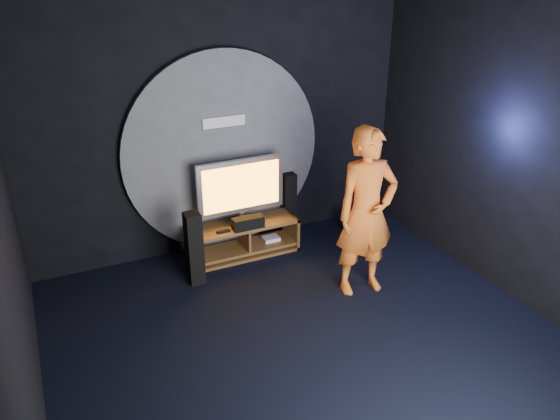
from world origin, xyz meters
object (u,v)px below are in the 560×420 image
at_px(tower_speaker_right, 288,204).
at_px(player, 366,213).
at_px(tv, 241,188).
at_px(subwoofer, 360,226).
at_px(media_console, 245,241).
at_px(tower_speaker_left, 194,249).

bearing_deg(tower_speaker_right, player, -84.33).
xyz_separation_m(tv, tower_speaker_right, (0.78, 0.23, -0.46)).
distance_m(tv, tower_speaker_right, 0.94).
xyz_separation_m(subwoofer, player, (-0.71, -1.14, 0.83)).
height_order(media_console, tv, tv).
bearing_deg(tv, tower_speaker_left, -150.16).
bearing_deg(tv, media_console, -84.01).
bearing_deg(media_console, tower_speaker_left, -154.22).
height_order(tower_speaker_left, tower_speaker_right, same).
distance_m(tower_speaker_left, subwoofer, 2.45).
bearing_deg(subwoofer, tower_speaker_left, -175.90).
relative_size(media_console, tower_speaker_left, 1.55).
xyz_separation_m(tv, tower_speaker_left, (-0.78, -0.45, -0.46)).
distance_m(media_console, tower_speaker_left, 0.91).
relative_size(tower_speaker_left, subwoofer, 2.93).
relative_size(media_console, tower_speaker_right, 1.55).
xyz_separation_m(tv, player, (0.94, -1.41, 0.07)).
distance_m(media_console, subwoofer, 1.66).
distance_m(tv, subwoofer, 1.84).
bearing_deg(subwoofer, tower_speaker_right, 149.81).
relative_size(tv, tower_speaker_right, 1.26).
relative_size(media_console, tv, 1.23).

